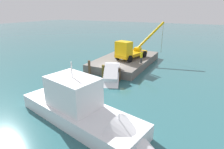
% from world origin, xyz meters
% --- Properties ---
extents(ground, '(200.00, 200.00, 0.00)m').
position_xyz_m(ground, '(0.00, 0.00, 0.00)').
color(ground, '#2D6066').
extents(dock, '(12.76, 7.17, 1.10)m').
position_xyz_m(dock, '(-4.91, 0.00, 0.55)').
color(dock, slate).
rests_on(dock, ground).
extents(crane_truck, '(8.64, 5.25, 5.29)m').
position_xyz_m(crane_truck, '(-4.28, 0.91, 2.48)').
color(crane_truck, orange).
rests_on(crane_truck, dock).
extents(dock_worker, '(0.34, 0.34, 1.80)m').
position_xyz_m(dock_worker, '(-3.07, 3.18, 2.02)').
color(dock_worker, '#3E3E3E').
rests_on(dock_worker, dock).
extents(salvaged_car, '(4.74, 3.44, 2.94)m').
position_xyz_m(salvaged_car, '(2.80, 1.51, 0.75)').
color(salvaged_car, silver).
rests_on(salvaged_car, ground).
extents(moored_yacht, '(5.94, 13.36, 6.23)m').
position_xyz_m(moored_yacht, '(11.43, 4.63, 0.53)').
color(moored_yacht, white).
rests_on(moored_yacht, ground).
extents(piling_near, '(0.33, 0.33, 2.02)m').
position_xyz_m(piling_near, '(1.98, -2.17, 1.01)').
color(piling_near, brown).
rests_on(piling_near, ground).
extents(piling_mid, '(0.37, 0.37, 1.70)m').
position_xyz_m(piling_mid, '(1.97, -0.07, 0.85)').
color(piling_mid, brown).
rests_on(piling_mid, ground).
extents(piling_far, '(0.34, 0.34, 1.54)m').
position_xyz_m(piling_far, '(1.96, 2.16, 0.77)').
color(piling_far, '#4F3B27').
rests_on(piling_far, ground).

